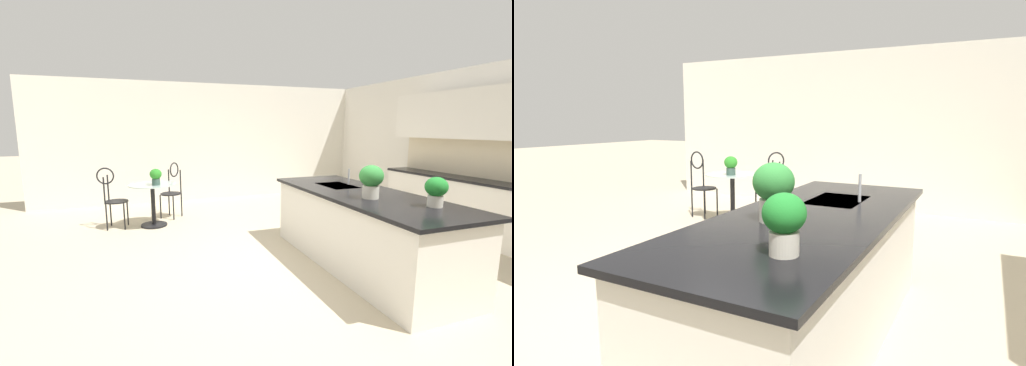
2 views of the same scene
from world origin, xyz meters
The scene contains 10 objects.
ground_plane centered at (0.00, 0.00, 0.00)m, with size 40.00×40.00×0.00m, color beige.
wall_left_window centered at (-4.26, 0.00, 1.35)m, with size 0.12×7.80×2.70m, color silver.
kitchen_island centered at (0.30, 0.85, 0.46)m, with size 2.80×1.06×0.92m.
bistro_table centered at (-2.32, -1.48, 0.45)m, with size 0.80×0.80×0.74m.
chair_near_window centered at (-2.41, -2.13, 0.57)m, with size 0.44×0.51×1.04m.
chair_by_island centered at (-2.83, -1.10, 0.57)m, with size 0.53×0.53×1.04m.
sink_faucet centered at (-0.25, 1.03, 1.03)m, with size 0.02×0.02×0.22m, color #B2B5BA.
potted_plant_on_table centered at (-2.19, -1.42, 0.90)m, with size 0.20×0.20×0.27m.
potted_plant_counter_near centered at (0.60, 0.72, 1.13)m, with size 0.26×0.26×0.37m.
potted_plant_counter_far centered at (1.15, 1.06, 1.09)m, with size 0.21×0.21×0.30m.
Camera 2 is at (2.84, 1.88, 1.56)m, focal length 29.03 mm.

